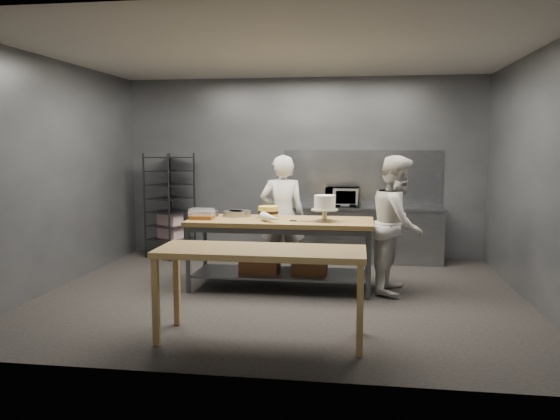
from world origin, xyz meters
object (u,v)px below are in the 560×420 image
work_table (281,246)px  microwave (343,197)px  layer_cake (268,212)px  near_counter (261,257)px  chef_right (397,224)px  frosted_cake_stand (325,204)px  chef_behind (282,216)px  speed_rack (170,206)px

work_table → microwave: 2.06m
layer_cake → near_counter: bearing=-82.6°
near_counter → chef_right: size_ratio=1.14×
work_table → near_counter: 1.94m
layer_cake → chef_right: bearing=-1.2°
near_counter → layer_cake: size_ratio=7.49×
work_table → layer_cake: bearing=151.4°
frosted_cake_stand → chef_right: bearing=10.5°
near_counter → microwave: (0.66, 3.79, 0.24)m
layer_cake → work_table: bearing=-28.6°
microwave → near_counter: bearing=-99.9°
work_table → near_counter: bearing=-87.6°
work_table → frosted_cake_stand: frosted_cake_stand is taller
chef_behind → frosted_cake_stand: chef_behind is taller
microwave → layer_cake: size_ratio=2.03×
speed_rack → chef_behind: speed_rack is taller
layer_cake → microwave: bearing=62.3°
speed_rack → frosted_cake_stand: (2.73, -1.89, 0.28)m
work_table → frosted_cake_stand: size_ratio=7.06×
work_table → layer_cake: size_ratio=8.98×
work_table → chef_behind: 0.75m
near_counter → speed_rack: 4.33m
chef_right → microwave: chef_right is taller
work_table → microwave: (0.75, 1.86, 0.48)m
frosted_cake_stand → chef_behind: bearing=129.6°
chef_right → frosted_cake_stand: chef_right is taller
near_counter → frosted_cake_stand: size_ratio=5.88×
near_counter → layer_cake: (-0.26, 2.03, 0.19)m
chef_behind → chef_right: (1.57, -0.62, 0.00)m
speed_rack → chef_right: chef_right is taller
chef_right → frosted_cake_stand: (-0.92, -0.17, 0.26)m
work_table → near_counter: work_table is taller
speed_rack → frosted_cake_stand: speed_rack is taller
work_table → chef_behind: size_ratio=1.37×
microwave → layer_cake: (-0.93, -1.77, -0.05)m
near_counter → chef_behind: chef_behind is taller
speed_rack → microwave: size_ratio=3.23×
near_counter → microwave: bearing=80.1°
work_table → chef_right: bearing=2.4°
work_table → speed_rack: 2.81m
chef_behind → microwave: 1.45m
speed_rack → microwave: 2.90m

